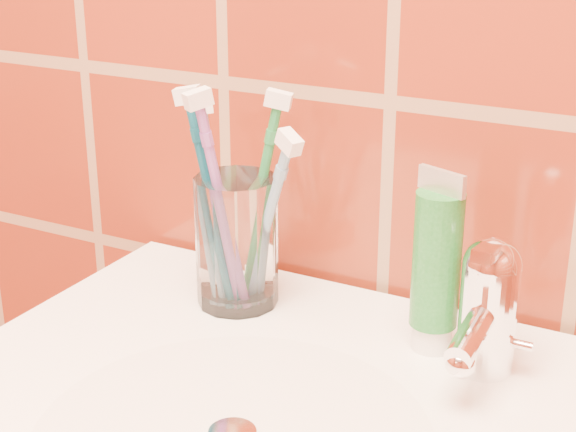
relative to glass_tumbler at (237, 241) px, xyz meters
The scene contains 8 objects.
glass_tumbler is the anchor object (origin of this frame).
toothpaste_tube 0.20m from the glass_tumbler, ahead, with size 0.05×0.04×0.16m.
faucet 0.25m from the glass_tumbler, ahead, with size 0.05×0.11×0.12m.
toothbrush_0 0.04m from the glass_tumbler, 169.42° to the left, with size 0.06×0.05×0.20m, color #72A9CB, non-canonical shape.
toothbrush_1 0.05m from the glass_tumbler, 93.01° to the right, with size 0.04×0.06×0.22m, color #80499D, non-canonical shape.
toothbrush_2 0.05m from the glass_tumbler, ahead, with size 0.09×0.05×0.19m, color #6B99BF, non-canonical shape.
toothbrush_3 0.05m from the glass_tumbler, 136.18° to the right, with size 0.06×0.03×0.22m, color #0C4F69, non-canonical shape.
toothbrush_4 0.05m from the glass_tumbler, 46.67° to the left, with size 0.06×0.04×0.21m, color #217D3F, non-canonical shape.
Camera 1 is at (0.30, 0.44, 1.24)m, focal length 55.00 mm.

